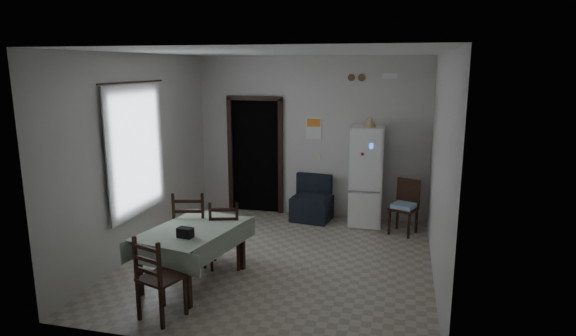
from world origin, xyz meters
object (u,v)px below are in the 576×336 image
Objects in this scene: fridge at (366,176)px; dining_chair_far_right at (225,233)px; dining_chair_near_head at (161,277)px; dining_table at (194,255)px; dining_chair_far_left at (192,227)px; corner_chair at (404,207)px; navy_seat at (312,198)px.

dining_chair_far_right is at bearing -130.21° from fridge.
fridge is 4.21m from dining_chair_near_head.
fridge is at bearing 67.59° from dining_table.
fridge is 1.78× the size of dining_chair_near_head.
dining_table is 1.44× the size of dining_chair_far_right.
dining_chair_far_right is (-1.71, -2.27, -0.38)m from fridge.
dining_chair_far_right is at bearing 166.77° from dining_chair_far_left.
fridge is at bearing -98.56° from dining_chair_near_head.
fridge reaches higher than corner_chair.
dining_table is at bearing -69.29° from dining_chair_near_head.
dining_chair_far_left is at bearing 128.37° from dining_table.
corner_chair reaches higher than dining_table.
navy_seat is at bearing 82.69° from dining_table.
fridge is 3.46m from dining_table.
navy_seat is 3.87m from dining_chair_near_head.
dining_chair_far_left is (-2.86, -1.93, 0.08)m from corner_chair.
dining_chair_far_left is at bearing -137.28° from fridge.
navy_seat is 0.83× the size of dining_chair_near_head.
dining_chair_near_head is (0.04, -0.92, 0.12)m from dining_table.
corner_chair is 3.58m from dining_table.
dining_table is (-2.58, -2.48, -0.09)m from corner_chair.
corner_chair is at bearing -156.55° from dining_chair_far_right.
dining_table is at bearing 53.14° from dining_chair_far_right.
dining_chair_far_right reaches higher than dining_table.
dining_chair_far_left is 1.51m from dining_chair_near_head.
dining_chair_far_left is at bearing -59.70° from dining_chair_near_head.
dining_chair_far_left reaches higher than corner_chair.
dining_table is at bearing -101.26° from navy_seat.
fridge is at bearing -148.18° from dining_chair_far_left.
dining_table is (-1.93, -2.83, -0.50)m from fridge.
dining_chair_near_head is at bearing -119.91° from fridge.
corner_chair is 4.24m from dining_chair_near_head.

